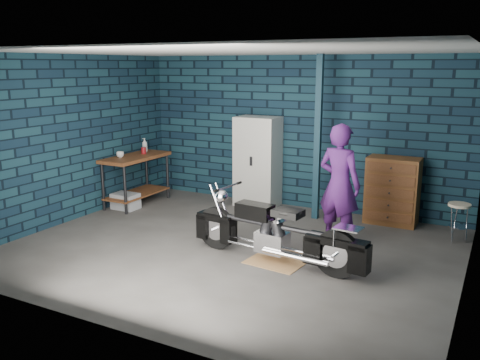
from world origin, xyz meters
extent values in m
plane|color=#514E4B|center=(0.00, 0.00, 0.00)|extent=(6.00, 6.00, 0.00)
cube|color=black|center=(0.00, 2.50, 1.35)|extent=(6.00, 0.02, 2.70)
cube|color=black|center=(-3.00, 0.00, 1.35)|extent=(0.02, 5.00, 2.70)
cube|color=black|center=(3.00, 0.00, 1.35)|extent=(0.02, 5.00, 2.70)
cube|color=beige|center=(0.00, 0.00, 2.70)|extent=(6.00, 5.00, 0.02)
cube|color=#132E3C|center=(0.55, 1.95, 1.35)|extent=(0.10, 0.10, 2.70)
cube|color=brown|center=(-2.68, 1.26, 0.46)|extent=(0.60, 1.40, 0.91)
cube|color=#9C6C44|center=(0.76, -0.18, 0.00)|extent=(0.78, 0.62, 0.01)
imported|color=#4F1C69|center=(1.25, 0.89, 0.87)|extent=(0.72, 0.55, 1.74)
cube|color=#97999F|center=(-2.66, 0.90, 0.14)|extent=(0.45, 0.32, 0.28)
cube|color=silver|center=(-0.67, 2.23, 0.81)|extent=(0.76, 0.54, 1.63)
cube|color=brown|center=(1.74, 2.23, 0.54)|extent=(0.82, 0.45, 1.09)
imported|color=beige|center=(-2.81, 0.99, 0.96)|extent=(0.14, 0.14, 0.11)
cylinder|color=maroon|center=(-2.67, 1.49, 0.97)|extent=(0.10, 0.10, 0.12)
imported|color=#97999F|center=(-2.78, 1.67, 1.04)|extent=(0.13, 0.13, 0.27)
camera|label=1|loc=(3.25, -5.93, 2.53)|focal=38.00mm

